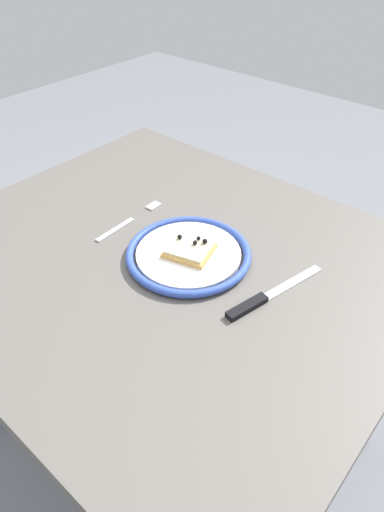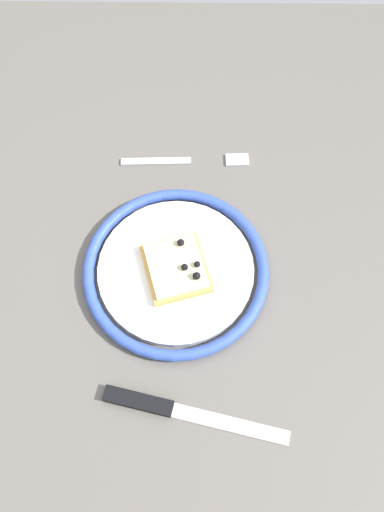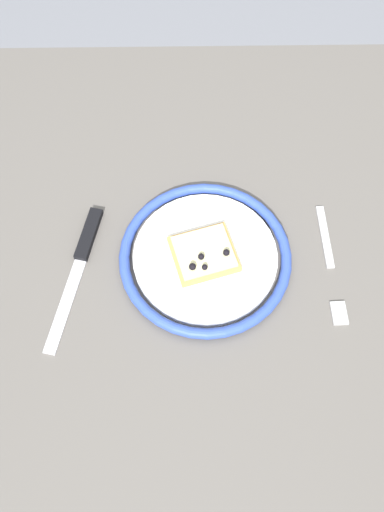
# 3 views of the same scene
# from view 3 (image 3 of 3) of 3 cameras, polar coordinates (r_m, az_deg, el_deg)

# --- Properties ---
(ground_plane) EXTENTS (6.00, 6.00, 0.00)m
(ground_plane) POSITION_cam_3_polar(r_m,az_deg,el_deg) (1.49, 2.52, -11.76)
(ground_plane) COLOR slate
(dining_table) EXTENTS (1.01, 0.87, 0.72)m
(dining_table) POSITION_cam_3_polar(r_m,az_deg,el_deg) (0.89, 4.14, -1.07)
(dining_table) COLOR #5B5651
(dining_table) RESTS_ON ground_plane
(plate) EXTENTS (0.26, 0.26, 0.02)m
(plate) POSITION_cam_3_polar(r_m,az_deg,el_deg) (0.79, 1.45, -0.06)
(plate) COLOR white
(plate) RESTS_ON dining_table
(pizza_slice_near) EXTENTS (0.11, 0.11, 0.03)m
(pizza_slice_near) POSITION_cam_3_polar(r_m,az_deg,el_deg) (0.78, 1.31, 0.28)
(pizza_slice_near) COLOR tan
(pizza_slice_near) RESTS_ON plate
(knife) EXTENTS (0.07, 0.24, 0.01)m
(knife) POSITION_cam_3_polar(r_m,az_deg,el_deg) (0.82, -11.86, 0.34)
(knife) COLOR silver
(knife) RESTS_ON dining_table
(fork) EXTENTS (0.02, 0.20, 0.00)m
(fork) POSITION_cam_3_polar(r_m,az_deg,el_deg) (0.82, 14.85, -0.85)
(fork) COLOR #B7B7B7
(fork) RESTS_ON dining_table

